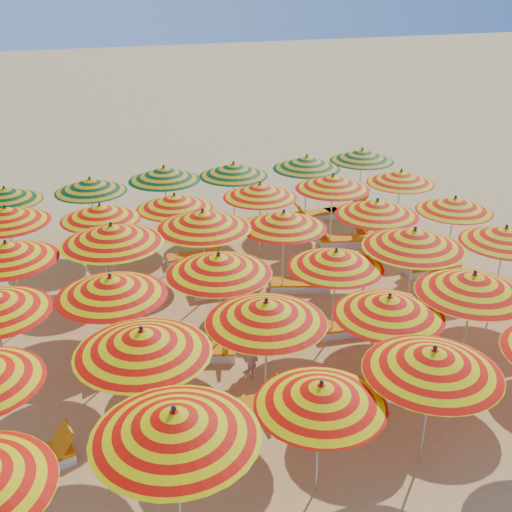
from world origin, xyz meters
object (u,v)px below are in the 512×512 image
lounger_9 (352,326)px  lounger_13 (196,257)px  lounger_14 (344,240)px  umbrella_25 (100,212)px  lounger_10 (224,288)px  umbrella_22 (377,208)px  umbrella_30 (5,194)px  umbrella_17 (505,235)px  umbrella_1 (175,424)px  umbrella_19 (112,234)px  lounger_16 (113,242)px  umbrella_8 (266,312)px  lounger_5 (402,383)px  umbrella_24 (6,215)px  lounger_19 (346,209)px  umbrella_14 (219,264)px  lounger_17 (181,228)px  umbrella_18 (7,251)px  lounger_3 (180,432)px  umbrella_28 (333,182)px  lounger_7 (141,362)px  umbrella_23 (455,204)px  umbrella_34 (307,163)px  lounger_15 (379,233)px  umbrella_26 (175,202)px  umbrella_21 (284,220)px  umbrella_20 (203,220)px  beachgoer_a (249,346)px  umbrella_10 (473,283)px  umbrella_2 (321,395)px  umbrella_7 (142,342)px  lounger_4 (245,409)px  umbrella_32 (164,174)px  lounger_8 (202,351)px  umbrella_13 (111,286)px  lounger_11 (302,284)px  umbrella_35 (362,155)px  umbrella_9 (389,306)px  umbrella_33 (233,170)px  umbrella_15 (336,259)px  lounger_18 (316,215)px  umbrella_3 (433,361)px  umbrella_29 (401,177)px

lounger_9 → lounger_13: 6.04m
lounger_9 → lounger_14: bearing=72.2°
umbrella_25 → lounger_10: size_ratio=1.74×
umbrella_22 → umbrella_30: (-10.15, 4.97, -0.15)m
umbrella_17 → umbrella_1: bearing=-152.8°
umbrella_19 → lounger_16: umbrella_19 is taller
umbrella_8 → lounger_5: size_ratio=1.75×
umbrella_24 → lounger_19: size_ratio=1.71×
umbrella_14 → lounger_17: bearing=85.3°
umbrella_18 → lounger_3: size_ratio=1.70×
umbrella_28 → lounger_7: (-7.03, -5.01, -2.08)m
umbrella_23 → umbrella_34: (-2.67, 4.98, 0.11)m
lounger_15 → lounger_10: bearing=35.8°
umbrella_26 → lounger_17: (0.66, 2.70, -1.98)m
umbrella_21 → umbrella_28: bearing=44.2°
umbrella_20 → lounger_19: 8.61m
umbrella_14 → umbrella_19: 3.15m
lounger_16 → beachgoer_a: beachgoer_a is taller
umbrella_10 → umbrella_17: bearing=41.4°
umbrella_2 → umbrella_7: umbrella_7 is taller
lounger_16 → umbrella_24: bearing=39.8°
umbrella_7 → beachgoer_a: 3.38m
umbrella_14 → lounger_5: umbrella_14 is taller
umbrella_7 → lounger_5: bearing=0.7°
lounger_4 → lounger_19: (7.10, 10.12, 0.00)m
umbrella_32 → umbrella_8: bearing=-88.8°
umbrella_28 → lounger_14: umbrella_28 is taller
lounger_4 → umbrella_22: bearing=40.1°
umbrella_24 → lounger_8: bearing=-51.0°
umbrella_24 → lounger_13: umbrella_24 is taller
lounger_3 → umbrella_28: bearing=73.9°
umbrella_19 → umbrella_13: bearing=-97.3°
umbrella_18 → lounger_19: bearing=24.1°
lounger_16 → lounger_11: bearing=140.9°
umbrella_32 → lounger_4: 10.20m
umbrella_1 → lounger_7: bearing=88.6°
umbrella_32 → umbrella_35: size_ratio=1.06×
lounger_19 → umbrella_8: bearing=-133.2°
umbrella_2 → lounger_4: umbrella_2 is taller
umbrella_9 → lounger_3: bearing=-178.7°
lounger_14 → lounger_15: size_ratio=1.00×
umbrella_20 → umbrella_33: umbrella_20 is taller
umbrella_15 → lounger_18: bearing=69.9°
umbrella_1 → lounger_9: (5.51, 5.07, -2.27)m
umbrella_3 → umbrella_15: size_ratio=1.17×
umbrella_10 → umbrella_24: size_ratio=0.89×
umbrella_7 → lounger_8: 3.87m
umbrella_13 → umbrella_29: bearing=27.6°
umbrella_14 → lounger_8: bearing=-161.4°
umbrella_8 → lounger_14: size_ratio=1.73×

